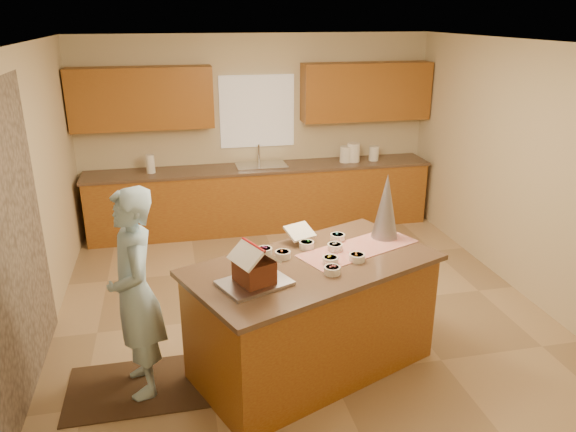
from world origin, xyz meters
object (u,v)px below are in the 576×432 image
Objects in this scene: island_base at (312,318)px; gingerbread_house at (254,267)px; boy at (135,294)px; tinsel_tree at (386,206)px.

gingerbread_house is (-0.54, -0.29, 0.67)m from island_base.
boy is at bearing 156.64° from island_base.
boy is 4.33× the size of gingerbread_house.
tinsel_tree is at bearing 27.12° from gingerbread_house.
island_base is 0.91m from gingerbread_house.
gingerbread_house is at bearing -152.88° from tinsel_tree.
tinsel_tree is 1.51× the size of gingerbread_house.
island_base is 4.94× the size of gingerbread_house.
island_base is 1.14× the size of boy.
tinsel_tree reaches higher than island_base.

